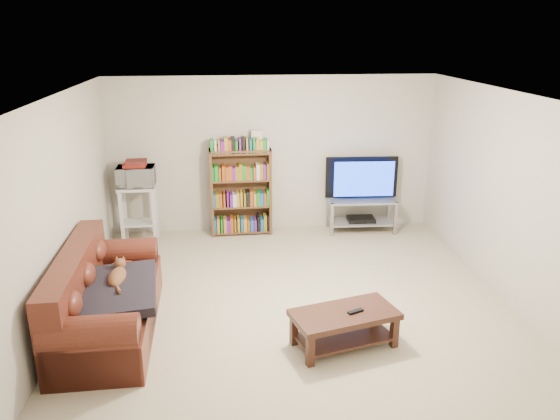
{
  "coord_description": "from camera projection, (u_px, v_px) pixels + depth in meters",
  "views": [
    {
      "loc": [
        -0.72,
        -5.73,
        3.07
      ],
      "look_at": [
        -0.1,
        0.4,
        1.0
      ],
      "focal_mm": 35.0,
      "sensor_mm": 36.0,
      "label": 1
    }
  ],
  "objects": [
    {
      "name": "floor",
      "position": [
        292.0,
        300.0,
        6.45
      ],
      "size": [
        5.0,
        5.0,
        0.0
      ],
      "primitive_type": "plane",
      "color": "beige",
      "rests_on": "ground"
    },
    {
      "name": "ceiling",
      "position": [
        293.0,
        95.0,
        5.69
      ],
      "size": [
        5.0,
        5.0,
        0.0
      ],
      "primitive_type": "plane",
      "rotation": [
        3.14,
        0.0,
        0.0
      ],
      "color": "white",
      "rests_on": "ground"
    },
    {
      "name": "wall_back",
      "position": [
        273.0,
        155.0,
        8.43
      ],
      "size": [
        5.0,
        0.0,
        5.0
      ],
      "primitive_type": "plane",
      "rotation": [
        1.57,
        0.0,
        0.0
      ],
      "color": "beige",
      "rests_on": "ground"
    },
    {
      "name": "wall_front",
      "position": [
        338.0,
        316.0,
        3.71
      ],
      "size": [
        5.0,
        0.0,
        5.0
      ],
      "primitive_type": "plane",
      "rotation": [
        -1.57,
        0.0,
        0.0
      ],
      "color": "beige",
      "rests_on": "ground"
    },
    {
      "name": "wall_left",
      "position": [
        61.0,
        211.0,
        5.83
      ],
      "size": [
        0.0,
        5.0,
        5.0
      ],
      "primitive_type": "plane",
      "rotation": [
        1.57,
        0.0,
        1.57
      ],
      "color": "beige",
      "rests_on": "ground"
    },
    {
      "name": "wall_right",
      "position": [
        507.0,
        197.0,
        6.31
      ],
      "size": [
        0.0,
        5.0,
        5.0
      ],
      "primitive_type": "plane",
      "rotation": [
        1.57,
        0.0,
        -1.57
      ],
      "color": "beige",
      "rests_on": "ground"
    },
    {
      "name": "sofa",
      "position": [
        101.0,
        304.0,
        5.72
      ],
      "size": [
        0.96,
        2.11,
        0.89
      ],
      "rotation": [
        0.0,
        0.0,
        0.03
      ],
      "color": "#592317",
      "rests_on": "floor"
    },
    {
      "name": "blanket",
      "position": [
        115.0,
        291.0,
        5.54
      ],
      "size": [
        0.92,
        1.13,
        0.18
      ],
      "primitive_type": "cube",
      "rotation": [
        0.05,
        -0.04,
        0.11
      ],
      "color": "black",
      "rests_on": "sofa"
    },
    {
      "name": "cat",
      "position": [
        117.0,
        277.0,
        5.7
      ],
      "size": [
        0.24,
        0.58,
        0.17
      ],
      "primitive_type": null,
      "rotation": [
        0.0,
        0.0,
        0.03
      ],
      "color": "brown",
      "rests_on": "sofa"
    },
    {
      "name": "coffee_table",
      "position": [
        344.0,
        322.0,
        5.46
      ],
      "size": [
        1.15,
        0.78,
        0.38
      ],
      "rotation": [
        0.0,
        0.0,
        0.27
      ],
      "color": "#3B1F15",
      "rests_on": "floor"
    },
    {
      "name": "remote",
      "position": [
        356.0,
        311.0,
        5.41
      ],
      "size": [
        0.18,
        0.11,
        0.02
      ],
      "primitive_type": "cube",
      "rotation": [
        0.0,
        0.0,
        0.42
      ],
      "color": "black",
      "rests_on": "coffee_table"
    },
    {
      "name": "tv_stand",
      "position": [
        361.0,
        209.0,
        8.56
      ],
      "size": [
        1.07,
        0.52,
        0.52
      ],
      "rotation": [
        0.0,
        0.0,
        -0.04
      ],
      "color": "#999EA3",
      "rests_on": "floor"
    },
    {
      "name": "television",
      "position": [
        363.0,
        179.0,
        8.41
      ],
      "size": [
        1.13,
        0.2,
        0.65
      ],
      "primitive_type": "imported",
      "rotation": [
        0.0,
        0.0,
        3.1
      ],
      "color": "black",
      "rests_on": "tv_stand"
    },
    {
      "name": "dvd_player",
      "position": [
        361.0,
        219.0,
        8.62
      ],
      "size": [
        0.43,
        0.31,
        0.06
      ],
      "primitive_type": "cube",
      "rotation": [
        0.0,
        0.0,
        -0.04
      ],
      "color": "black",
      "rests_on": "tv_stand"
    },
    {
      "name": "bookshelf",
      "position": [
        241.0,
        191.0,
        8.35
      ],
      "size": [
        0.94,
        0.31,
        1.34
      ],
      "rotation": [
        0.0,
        0.0,
        0.02
      ],
      "color": "brown",
      "rests_on": "floor"
    },
    {
      "name": "shelf_clutter",
      "position": [
        246.0,
        142.0,
        8.14
      ],
      "size": [
        0.68,
        0.22,
        0.28
      ],
      "rotation": [
        0.0,
        0.0,
        0.02
      ],
      "color": "silver",
      "rests_on": "bookshelf"
    },
    {
      "name": "microwave_stand",
      "position": [
        139.0,
        206.0,
        8.06
      ],
      "size": [
        0.55,
        0.4,
        0.87
      ],
      "rotation": [
        0.0,
        0.0,
        0.02
      ],
      "color": "silver",
      "rests_on": "floor"
    },
    {
      "name": "microwave",
      "position": [
        136.0,
        176.0,
        7.92
      ],
      "size": [
        0.54,
        0.37,
        0.3
      ],
      "primitive_type": "imported",
      "rotation": [
        0.0,
        0.0,
        0.02
      ],
      "color": "silver",
      "rests_on": "microwave_stand"
    },
    {
      "name": "game_boxes",
      "position": [
        135.0,
        165.0,
        7.86
      ],
      "size": [
        0.32,
        0.28,
        0.05
      ],
      "primitive_type": "cube",
      "rotation": [
        0.0,
        0.0,
        0.02
      ],
      "color": "maroon",
      "rests_on": "microwave"
    }
  ]
}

